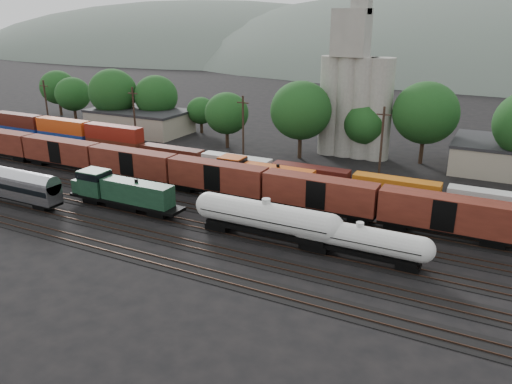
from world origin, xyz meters
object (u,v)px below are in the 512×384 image
at_px(passenger_coach, 1,181).
at_px(tank_car_a, 266,217).
at_px(grain_silo, 354,95).
at_px(orange_locomotive, 259,175).
at_px(green_locomotive, 119,191).

bearing_deg(passenger_coach, tank_car_a, 7.32).
bearing_deg(grain_silo, tank_car_a, -86.72).
height_order(passenger_coach, orange_locomotive, passenger_coach).
xyz_separation_m(tank_car_a, grain_silo, (-2.35, 41.00, 8.38)).
distance_m(passenger_coach, orange_locomotive, 36.40).
relative_size(green_locomotive, tank_car_a, 0.94).
relative_size(tank_car_a, orange_locomotive, 1.03).
relative_size(passenger_coach, grain_silo, 0.73).
bearing_deg(green_locomotive, orange_locomotive, 48.34).
height_order(green_locomotive, passenger_coach, passenger_coach).
distance_m(green_locomotive, grain_silo, 46.21).
bearing_deg(green_locomotive, passenger_coach, -163.66).
relative_size(tank_car_a, passenger_coach, 0.88).
distance_m(passenger_coach, grain_silo, 59.34).
relative_size(orange_locomotive, grain_silo, 0.62).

